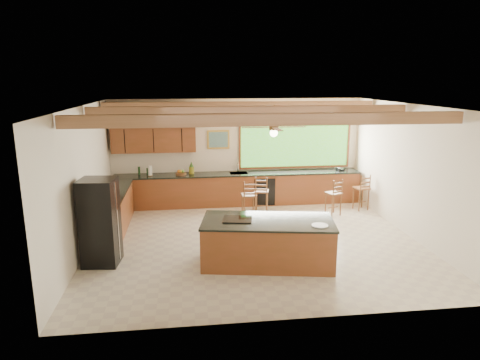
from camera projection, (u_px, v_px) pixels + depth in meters
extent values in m
plane|color=beige|center=(254.00, 241.00, 9.60)|extent=(7.20, 7.20, 0.00)
cube|color=silver|center=(237.00, 151.00, 12.39)|extent=(7.20, 0.04, 3.00)
cube|color=silver|center=(291.00, 226.00, 6.12)|extent=(7.20, 0.04, 3.00)
cube|color=silver|center=(83.00, 181.00, 8.82)|extent=(0.04, 6.50, 3.00)
cube|color=silver|center=(412.00, 171.00, 9.69)|extent=(0.04, 6.50, 3.00)
cube|color=#9E7F4F|center=(256.00, 106.00, 8.91)|extent=(7.20, 6.50, 0.04)
cube|color=#9F704F|center=(270.00, 120.00, 7.40)|extent=(7.10, 0.15, 0.22)
cube|color=#9F704F|center=(252.00, 111.00, 9.42)|extent=(7.10, 0.15, 0.22)
cube|color=#9F704F|center=(241.00, 106.00, 11.16)|extent=(7.10, 0.15, 0.22)
cube|color=brown|center=(154.00, 140.00, 11.83)|extent=(2.30, 0.35, 0.70)
cube|color=beige|center=(153.00, 118.00, 11.63)|extent=(2.60, 0.50, 0.48)
cylinder|color=#FFEABF|center=(127.00, 127.00, 11.60)|extent=(0.10, 0.10, 0.01)
cylinder|color=#FFEABF|center=(179.00, 126.00, 11.76)|extent=(0.10, 0.10, 0.01)
cube|color=#6DC646|center=(295.00, 144.00, 12.53)|extent=(3.20, 0.04, 1.30)
cube|color=gold|center=(218.00, 140.00, 12.22)|extent=(0.64, 0.03, 0.54)
cube|color=#3A6855|center=(218.00, 140.00, 12.20)|extent=(0.54, 0.01, 0.44)
cube|color=brown|center=(239.00, 189.00, 12.31)|extent=(7.00, 0.65, 0.88)
cube|color=black|center=(239.00, 174.00, 12.20)|extent=(7.04, 0.69, 0.04)
cube|color=brown|center=(114.00, 210.00, 10.41)|extent=(0.65, 2.35, 0.88)
cube|color=black|center=(113.00, 191.00, 10.30)|extent=(0.69, 2.39, 0.04)
cube|color=black|center=(265.00, 192.00, 12.08)|extent=(0.60, 0.02, 0.78)
cube|color=silver|center=(239.00, 174.00, 12.20)|extent=(0.50, 0.38, 0.03)
cylinder|color=silver|center=(238.00, 167.00, 12.36)|extent=(0.03, 0.03, 0.30)
cylinder|color=silver|center=(238.00, 163.00, 12.23)|extent=(0.03, 0.20, 0.03)
cylinder|color=silver|center=(150.00, 171.00, 11.84)|extent=(0.11, 0.11, 0.28)
cylinder|color=#1A3917|center=(139.00, 171.00, 11.99)|extent=(0.06, 0.06, 0.22)
cylinder|color=#1A3917|center=(147.00, 171.00, 12.04)|extent=(0.05, 0.05, 0.18)
cube|color=black|center=(340.00, 169.00, 12.49)|extent=(0.26, 0.24, 0.10)
cube|color=brown|center=(268.00, 243.00, 8.36)|extent=(2.66, 1.57, 0.85)
cube|color=black|center=(268.00, 221.00, 8.25)|extent=(2.71, 1.61, 0.04)
cube|color=black|center=(237.00, 219.00, 8.28)|extent=(0.63, 0.53, 0.02)
cylinder|color=silver|center=(320.00, 225.00, 7.94)|extent=(0.31, 0.31, 0.02)
cube|color=black|center=(100.00, 222.00, 8.25)|extent=(0.73, 0.71, 1.70)
cube|color=silver|center=(117.00, 221.00, 8.29)|extent=(0.02, 0.05, 1.56)
cube|color=brown|center=(249.00, 195.00, 11.02)|extent=(0.38, 0.38, 0.04)
cylinder|color=brown|center=(244.00, 209.00, 10.93)|extent=(0.04, 0.04, 0.60)
cylinder|color=brown|center=(255.00, 208.00, 10.97)|extent=(0.04, 0.04, 0.60)
cylinder|color=brown|center=(242.00, 206.00, 11.21)|extent=(0.04, 0.04, 0.60)
cylinder|color=brown|center=(253.00, 205.00, 11.25)|extent=(0.04, 0.04, 0.60)
cube|color=brown|center=(262.00, 191.00, 11.42)|extent=(0.45, 0.45, 0.04)
cylinder|color=brown|center=(257.00, 204.00, 11.33)|extent=(0.04, 0.04, 0.60)
cylinder|color=brown|center=(268.00, 204.00, 11.37)|extent=(0.04, 0.04, 0.60)
cylinder|color=brown|center=(255.00, 201.00, 11.61)|extent=(0.04, 0.04, 0.60)
cylinder|color=brown|center=(266.00, 201.00, 11.65)|extent=(0.04, 0.04, 0.60)
cube|color=brown|center=(334.00, 193.00, 11.30)|extent=(0.45, 0.45, 0.04)
cylinder|color=brown|center=(330.00, 206.00, 11.22)|extent=(0.03, 0.03, 0.58)
cylinder|color=brown|center=(340.00, 206.00, 11.25)|extent=(0.03, 0.03, 0.58)
cylinder|color=brown|center=(326.00, 203.00, 11.49)|extent=(0.03, 0.03, 0.58)
cylinder|color=brown|center=(336.00, 203.00, 11.52)|extent=(0.03, 0.03, 0.58)
cube|color=brown|center=(362.00, 188.00, 11.77)|extent=(0.43, 0.43, 0.04)
cylinder|color=brown|center=(358.00, 201.00, 11.69)|extent=(0.03, 0.03, 0.59)
cylinder|color=brown|center=(368.00, 200.00, 11.72)|extent=(0.03, 0.03, 0.59)
cylinder|color=brown|center=(354.00, 198.00, 11.96)|extent=(0.03, 0.03, 0.59)
cylinder|color=brown|center=(364.00, 197.00, 12.00)|extent=(0.03, 0.03, 0.59)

